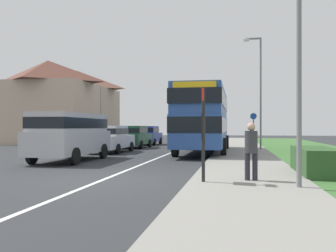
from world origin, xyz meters
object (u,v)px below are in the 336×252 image
object	(u,v)px
parked_van_silver	(71,133)
parked_car_dark_green	(133,136)
parked_car_blue	(148,135)
street_lamp_near	(295,0)
double_decker_bus	(204,117)
cycle_route_sign	(253,129)
street_lamp_mid	(259,86)
pedestrian_at_stop	(251,148)
parked_car_white	(111,138)
bus_stop_sign	(203,128)

from	to	relation	value
parked_van_silver	parked_car_dark_green	size ratio (longest dim) A/B	1.24
parked_car_blue	street_lamp_near	size ratio (longest dim) A/B	0.51
double_decker_bus	street_lamp_near	size ratio (longest dim) A/B	1.27
cycle_route_sign	street_lamp_mid	bearing A→B (deg)	-81.39
street_lamp_near	double_decker_bus	bearing A→B (deg)	104.41
parked_car_blue	pedestrian_at_stop	distance (m)	22.78
parked_van_silver	cycle_route_sign	distance (m)	13.55
parked_car_dark_green	street_lamp_mid	size ratio (longest dim) A/B	0.59
parked_car_white	street_lamp_mid	xyz separation A→B (m)	(8.94, 2.99, 3.30)
double_decker_bus	parked_car_white	world-z (taller)	double_decker_bus
double_decker_bus	cycle_route_sign	bearing A→B (deg)	54.64
parked_car_white	street_lamp_mid	distance (m)	9.98
parked_van_silver	street_lamp_mid	distance (m)	12.77
double_decker_bus	parked_car_white	size ratio (longest dim) A/B	2.29
parked_car_blue	parked_car_white	bearing A→B (deg)	-89.42
parked_car_blue	pedestrian_at_stop	bearing A→B (deg)	-69.52
parked_car_blue	street_lamp_mid	world-z (taller)	street_lamp_mid
street_lamp_near	street_lamp_mid	bearing A→B (deg)	89.69
parked_van_silver	pedestrian_at_stop	size ratio (longest dim) A/B	3.18
cycle_route_sign	street_lamp_mid	xyz separation A→B (m)	(0.27, -1.76, 2.78)
parked_car_dark_green	pedestrian_at_stop	size ratio (longest dim) A/B	2.57
bus_stop_sign	cycle_route_sign	world-z (taller)	bus_stop_sign
parked_van_silver	bus_stop_sign	bearing A→B (deg)	-42.85
parked_car_white	cycle_route_sign	bearing A→B (deg)	28.70
cycle_route_sign	double_decker_bus	bearing A→B (deg)	-125.36
parked_van_silver	parked_car_white	bearing A→B (deg)	90.58
parked_car_white	street_lamp_near	size ratio (longest dim) A/B	0.55
bus_stop_sign	street_lamp_mid	bearing A→B (deg)	81.13
parked_car_dark_green	pedestrian_at_stop	world-z (taller)	pedestrian_at_stop
double_decker_bus	street_lamp_near	xyz separation A→B (m)	(3.26, -12.69, 2.44)
parked_van_silver	parked_car_blue	distance (m)	15.74
parked_car_blue	street_lamp_mid	bearing A→B (deg)	-37.84
parked_car_white	pedestrian_at_stop	bearing A→B (deg)	-55.22
bus_stop_sign	cycle_route_sign	xyz separation A→B (m)	(2.04, 16.56, -0.11)
cycle_route_sign	parked_van_silver	bearing A→B (deg)	-129.44
pedestrian_at_stop	bus_stop_sign	distance (m)	1.45
double_decker_bus	pedestrian_at_stop	distance (m)	12.01
parked_car_dark_green	parked_car_blue	xyz separation A→B (m)	(-0.11, 5.00, -0.01)
double_decker_bus	parked_car_dark_green	distance (m)	7.34
parked_car_dark_green	parked_car_blue	bearing A→B (deg)	91.22
cycle_route_sign	street_lamp_near	bearing A→B (deg)	-89.38
pedestrian_at_stop	street_lamp_near	distance (m)	3.86
parked_car_white	parked_van_silver	bearing A→B (deg)	-89.42
pedestrian_at_stop	cycle_route_sign	world-z (taller)	cycle_route_sign
double_decker_bus	street_lamp_near	world-z (taller)	street_lamp_near
parked_car_white	street_lamp_near	xyz separation A→B (m)	(8.85, -12.28, 3.69)
parked_car_dark_green	cycle_route_sign	world-z (taller)	cycle_route_sign
pedestrian_at_stop	bus_stop_sign	xyz separation A→B (m)	(-1.25, -0.48, 0.56)
street_lamp_near	bus_stop_sign	bearing A→B (deg)	168.17
parked_car_white	parked_car_blue	bearing A→B (deg)	90.58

